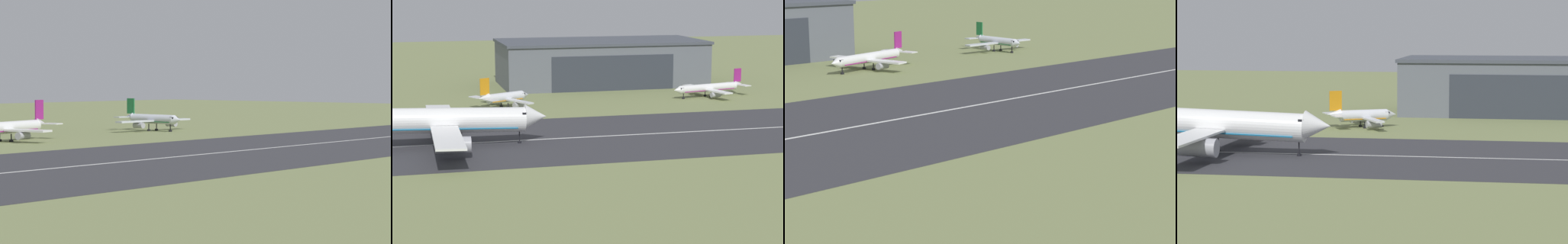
% 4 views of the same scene
% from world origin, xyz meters
% --- Properties ---
extents(runway_strip, '(470.44, 50.93, 0.06)m').
position_xyz_m(runway_strip, '(0.00, 123.66, 0.03)').
color(runway_strip, '#333338').
rests_on(runway_strip, ground_plane).
extents(runway_centreline, '(423.40, 0.70, 0.01)m').
position_xyz_m(runway_centreline, '(0.00, 123.66, 0.07)').
color(runway_centreline, silver).
rests_on(runway_centreline, runway_strip).
extents(airplane_parked_centre, '(26.11, 21.64, 8.20)m').
position_xyz_m(airplane_parked_centre, '(38.24, 174.45, 2.73)').
color(airplane_parked_centre, white).
rests_on(airplane_parked_centre, ground_plane).
extents(airplane_parked_east, '(23.89, 18.47, 7.83)m').
position_xyz_m(airplane_parked_east, '(86.04, 179.28, 2.79)').
color(airplane_parked_east, silver).
rests_on(airplane_parked_east, ground_plane).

